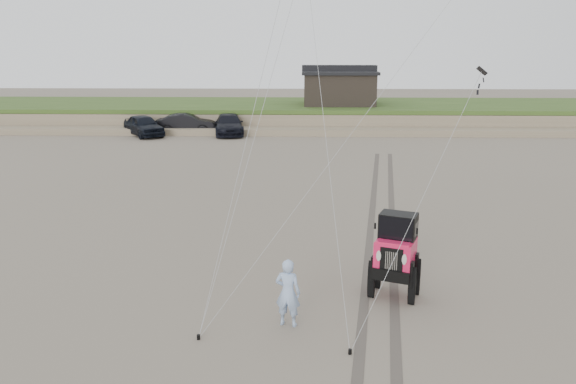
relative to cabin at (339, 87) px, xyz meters
The scene contains 11 objects.
ground 37.20m from the cabin, 93.09° to the right, with size 160.00×160.00×0.00m, color #6B6054.
dune_ridge 3.18m from the cabin, 165.96° to the left, with size 160.00×14.25×1.73m.
cabin is the anchor object (origin of this frame).
truck_a 16.99m from the cabin, 154.64° to the right, with size 1.89×4.70×1.60m, color black.
truck_b 13.69m from the cabin, 154.94° to the right, with size 1.62×4.65×1.53m, color black.
truck_c 11.08m from the cabin, 144.66° to the right, with size 2.14×5.27×1.53m, color black.
jeep 35.31m from the cabin, 90.81° to the right, with size 2.14×4.96×1.85m, color #EB1E52, non-canonical shape.
man 37.16m from the cabin, 95.15° to the right, with size 0.62×0.41×1.71m, color #89A5D4.
stake_main 38.22m from the cabin, 98.13° to the right, with size 0.08×0.08×0.12m, color black.
stake_aux 38.42m from the cabin, 92.86° to the right, with size 0.08×0.08×0.12m, color black.
tire_tracks 29.18m from the cabin, 90.00° to the right, with size 5.22×29.74×0.01m.
Camera 1 is at (-0.96, -12.39, 6.59)m, focal length 35.00 mm.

